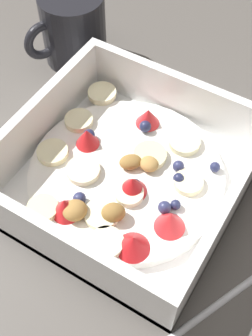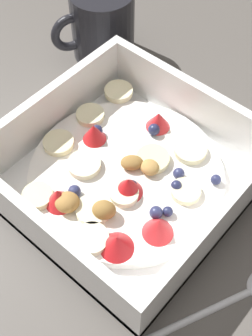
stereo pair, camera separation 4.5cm
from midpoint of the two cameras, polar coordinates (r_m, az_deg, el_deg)
ground_plane at (r=0.46m, az=3.47°, el=-4.34°), size 2.40×2.40×0.00m
fruit_bowl at (r=0.45m, az=2.69°, el=-1.03°), size 0.23×0.23×0.07m
spoon at (r=0.44m, az=18.19°, el=-15.03°), size 0.09×0.17×0.01m
coffee_mug at (r=0.59m, az=-0.90°, el=17.78°), size 0.08×0.11×0.09m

